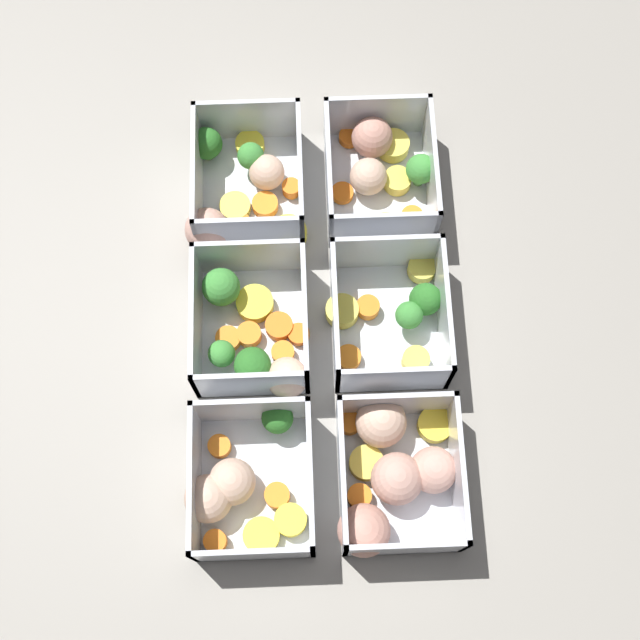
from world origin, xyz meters
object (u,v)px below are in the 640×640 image
at_px(container_near_left, 393,474).
at_px(container_far_right, 242,187).
at_px(container_near_center, 392,315).
at_px(container_near_right, 381,169).
at_px(container_far_left, 243,484).
at_px(container_far_center, 253,332).

bearing_deg(container_near_left, container_far_right, 24.56).
xyz_separation_m(container_near_center, container_far_right, (0.15, 0.15, 0.00)).
bearing_deg(container_near_right, container_near_left, 178.72).
bearing_deg(container_far_left, container_far_right, -0.23).
xyz_separation_m(container_near_center, container_far_center, (-0.01, 0.14, 0.00)).
bearing_deg(container_far_right, container_far_center, -176.67).
height_order(container_near_center, container_far_center, same).
distance_m(container_near_center, container_far_center, 0.15).
bearing_deg(container_far_right, container_far_left, 179.77).
bearing_deg(container_near_left, container_far_center, 41.84).
height_order(container_far_left, container_far_center, same).
height_order(container_near_left, container_far_right, same).
relative_size(container_near_right, container_far_left, 1.01).
xyz_separation_m(container_near_center, container_near_right, (0.17, 0.00, 0.00)).
xyz_separation_m(container_near_left, container_far_right, (0.32, 0.14, -0.00)).
relative_size(container_far_left, container_far_center, 0.94).
bearing_deg(container_near_center, container_near_right, 0.75).
bearing_deg(container_near_center, container_far_right, 45.35).
height_order(container_near_left, container_far_left, same).
relative_size(container_far_center, container_far_right, 1.02).
relative_size(container_near_right, container_far_right, 0.97).
height_order(container_near_right, container_far_left, same).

